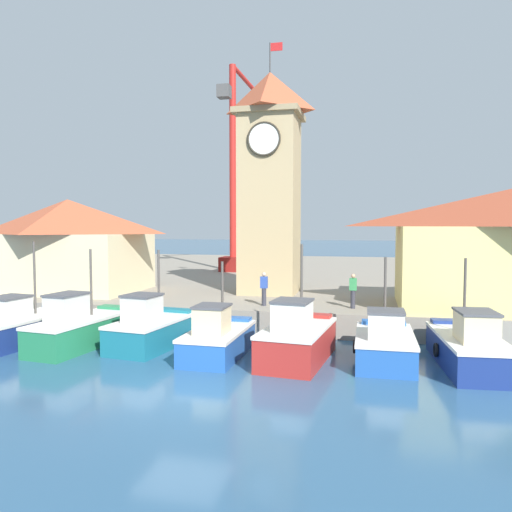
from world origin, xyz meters
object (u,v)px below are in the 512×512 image
at_px(fishing_boat_center, 297,339).
at_px(clock_tower, 270,178).
at_px(fishing_boat_left_outer, 81,328).
at_px(dock_worker_near_tower, 264,288).
at_px(fishing_boat_mid_left, 218,338).
at_px(fishing_boat_far_left, 24,326).
at_px(fishing_boat_mid_right, 385,344).
at_px(fishing_boat_left_inner, 152,329).
at_px(port_crane_near, 234,191).
at_px(fishing_boat_right_inner, 469,347).
at_px(dock_worker_along_quay, 353,290).
at_px(warehouse_left, 68,244).

height_order(fishing_boat_center, clock_tower, clock_tower).
bearing_deg(fishing_boat_left_outer, dock_worker_near_tower, 38.16).
height_order(fishing_boat_mid_left, fishing_boat_center, fishing_boat_center).
relative_size(fishing_boat_far_left, fishing_boat_center, 1.09).
bearing_deg(fishing_boat_mid_right, fishing_boat_left_inner, 178.49).
distance_m(fishing_boat_center, dock_worker_near_tower, 5.94).
xyz_separation_m(fishing_boat_far_left, port_crane_near, (3.30, 22.21, 7.13)).
bearing_deg(fishing_boat_left_outer, fishing_boat_right_inner, 1.30).
xyz_separation_m(dock_worker_near_tower, dock_worker_along_quay, (4.21, 0.14, 0.00)).
xyz_separation_m(fishing_boat_mid_right, fishing_boat_right_inner, (2.86, -0.02, 0.04)).
bearing_deg(fishing_boat_left_inner, fishing_boat_far_left, -175.96).
height_order(fishing_boat_center, dock_worker_near_tower, fishing_boat_center).
relative_size(fishing_boat_left_outer, port_crane_near, 0.31).
distance_m(fishing_boat_far_left, fishing_boat_mid_left, 8.75).
xyz_separation_m(fishing_boat_left_outer, fishing_boat_right_inner, (14.97, 0.34, -0.06)).
xyz_separation_m(fishing_boat_left_outer, warehouse_left, (-5.79, 8.06, 3.10)).
height_order(fishing_boat_mid_left, warehouse_left, warehouse_left).
bearing_deg(port_crane_near, dock_worker_near_tower, -70.39).
distance_m(port_crane_near, dock_worker_near_tower, 19.20).
relative_size(fishing_boat_far_left, fishing_boat_right_inner, 0.98).
height_order(clock_tower, warehouse_left, clock_tower).
bearing_deg(dock_worker_near_tower, fishing_boat_mid_left, -97.43).
bearing_deg(fishing_boat_center, fishing_boat_right_inner, 4.53).
distance_m(fishing_boat_left_inner, fishing_boat_right_inner, 12.12).
relative_size(fishing_boat_right_inner, clock_tower, 0.37).
bearing_deg(fishing_boat_far_left, dock_worker_near_tower, 27.89).
height_order(fishing_boat_right_inner, dock_worker_near_tower, fishing_boat_right_inner).
bearing_deg(fishing_boat_mid_left, port_crane_near, 103.57).
bearing_deg(dock_worker_along_quay, fishing_boat_left_outer, -153.75).
xyz_separation_m(fishing_boat_right_inner, dock_worker_near_tower, (-8.37, 4.85, 1.24)).
distance_m(fishing_boat_far_left, dock_worker_along_quay, 14.63).
distance_m(warehouse_left, dock_worker_along_quay, 16.93).
bearing_deg(fishing_boat_mid_left, fishing_boat_left_inner, 166.46).
height_order(fishing_boat_left_outer, dock_worker_near_tower, fishing_boat_left_outer).
bearing_deg(warehouse_left, fishing_boat_center, -29.06).
bearing_deg(dock_worker_near_tower, clock_tower, 97.75).
distance_m(fishing_boat_left_outer, fishing_boat_right_inner, 14.97).
xyz_separation_m(fishing_boat_center, fishing_boat_mid_right, (3.14, 0.49, -0.13)).
bearing_deg(clock_tower, fishing_boat_left_inner, -108.93).
height_order(fishing_boat_mid_right, dock_worker_near_tower, fishing_boat_mid_right).
bearing_deg(fishing_boat_center, fishing_boat_mid_left, 179.95).
height_order(fishing_boat_mid_right, fishing_boat_right_inner, fishing_boat_mid_right).
bearing_deg(fishing_boat_center, warehouse_left, 150.94).
relative_size(fishing_boat_left_outer, dock_worker_along_quay, 3.24).
height_order(clock_tower, dock_worker_along_quay, clock_tower).
bearing_deg(fishing_boat_mid_right, dock_worker_along_quay, 104.62).
height_order(fishing_boat_mid_left, port_crane_near, port_crane_near).
height_order(fishing_boat_far_left, fishing_boat_mid_left, fishing_boat_far_left).
relative_size(clock_tower, warehouse_left, 1.60).
bearing_deg(clock_tower, fishing_boat_left_outer, -121.62).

